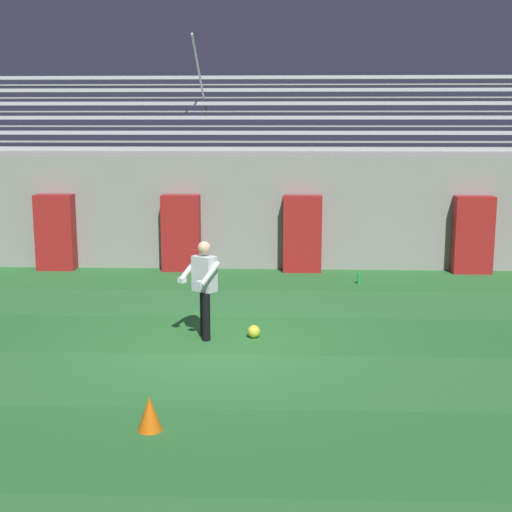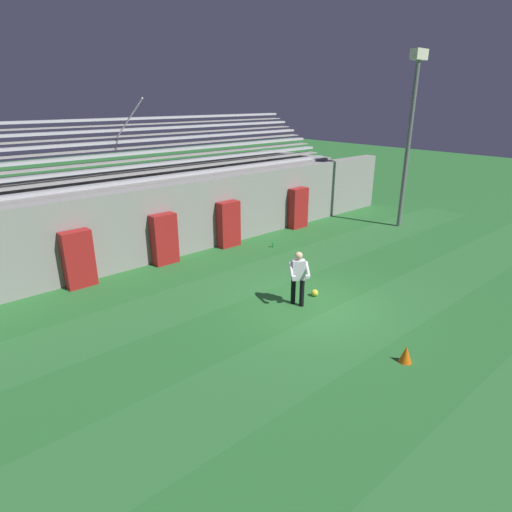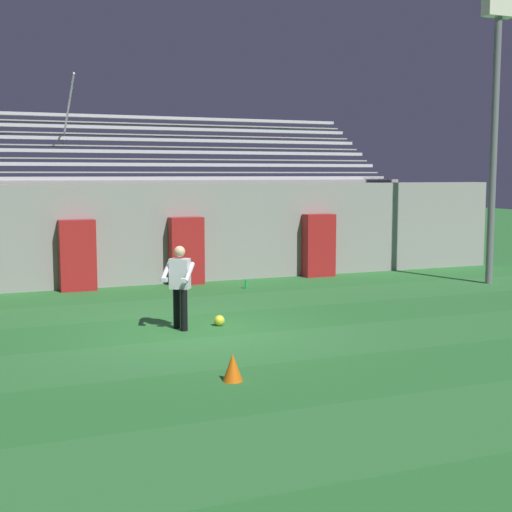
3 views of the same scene
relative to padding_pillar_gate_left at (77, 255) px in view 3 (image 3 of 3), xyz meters
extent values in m
plane|color=#2D7533|center=(1.49, -5.95, -0.94)|extent=(80.00, 80.00, 0.00)
cube|color=#337A38|center=(1.49, -11.95, -0.94)|extent=(28.00, 2.19, 0.01)
cube|color=#337A38|center=(1.49, -7.58, -0.94)|extent=(28.00, 2.19, 0.01)
cube|color=#337A38|center=(1.49, -3.20, -0.94)|extent=(28.00, 2.19, 0.01)
cube|color=#999691|center=(1.49, 0.55, 0.46)|extent=(24.00, 0.60, 2.80)
cube|color=#B21E1E|center=(0.00, 0.00, 0.00)|extent=(0.93, 0.44, 1.88)
cube|color=#B21E1E|center=(2.98, 0.00, 0.00)|extent=(0.93, 0.44, 1.88)
cube|color=#B21E1E|center=(7.12, 0.00, 0.00)|extent=(0.93, 0.44, 1.88)
cube|color=#999691|center=(1.49, 3.25, 0.51)|extent=(18.00, 4.60, 2.90)
cube|color=silver|center=(1.49, 1.30, 2.01)|extent=(17.10, 0.36, 0.10)
cube|color=#999691|center=(1.49, 1.10, 1.78)|extent=(17.10, 0.60, 0.04)
cube|color=silver|center=(1.49, 2.00, 2.41)|extent=(17.10, 0.36, 0.10)
cube|color=#999691|center=(1.49, 1.80, 2.18)|extent=(17.10, 0.60, 0.04)
cube|color=silver|center=(1.49, 2.70, 2.81)|extent=(17.10, 0.36, 0.10)
cube|color=#999691|center=(1.49, 2.50, 2.58)|extent=(17.10, 0.60, 0.04)
cube|color=silver|center=(1.49, 3.40, 3.21)|extent=(17.10, 0.36, 0.10)
cube|color=#999691|center=(1.49, 3.20, 2.98)|extent=(17.10, 0.60, 0.04)
cube|color=silver|center=(1.49, 4.10, 3.61)|extent=(17.10, 0.36, 0.10)
cube|color=#999691|center=(1.49, 3.90, 3.38)|extent=(17.10, 0.60, 0.04)
cube|color=silver|center=(1.49, 4.80, 4.01)|extent=(17.10, 0.36, 0.10)
cube|color=#999691|center=(1.49, 4.60, 3.78)|extent=(17.10, 0.60, 0.04)
cylinder|color=silver|center=(0.20, 2.80, 3.86)|extent=(0.06, 3.33, 2.05)
cylinder|color=slate|center=(10.92, -3.07, 2.71)|extent=(0.20, 0.20, 7.30)
cube|color=#F2EDCC|center=(10.92, -3.07, 6.58)|extent=(0.90, 0.36, 0.44)
cylinder|color=black|center=(1.23, -5.75, -0.53)|extent=(0.19, 0.19, 0.82)
cylinder|color=black|center=(1.17, -5.46, -0.53)|extent=(0.19, 0.19, 0.82)
cube|color=silver|center=(1.20, -5.60, 0.18)|extent=(0.45, 0.41, 0.60)
sphere|color=tan|center=(1.20, -5.60, 0.62)|extent=(0.22, 0.22, 0.22)
cylinder|color=silver|center=(1.32, -5.86, 0.23)|extent=(0.35, 0.44, 0.37)
cylinder|color=silver|center=(0.92, -5.58, 0.23)|extent=(0.35, 0.44, 0.37)
cube|color=silver|center=(1.17, -6.00, 0.10)|extent=(0.15, 0.15, 0.08)
cube|color=silver|center=(0.84, -5.77, 0.10)|extent=(0.15, 0.15, 0.08)
sphere|color=yellow|center=(2.03, -5.57, -0.83)|extent=(0.22, 0.22, 0.22)
cone|color=orange|center=(0.94, -9.33, -0.73)|extent=(0.30, 0.30, 0.42)
cylinder|color=green|center=(4.25, -1.36, -0.82)|extent=(0.07, 0.07, 0.24)
camera|label=1|loc=(2.52, -17.25, 2.67)|focal=50.00mm
camera|label=2|loc=(-7.30, -13.43, 4.89)|focal=30.00mm
camera|label=3|loc=(-2.60, -19.05, 2.13)|focal=50.00mm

